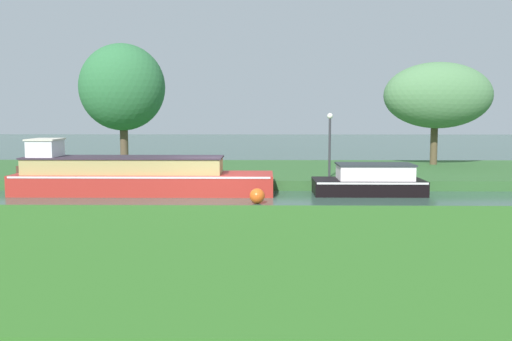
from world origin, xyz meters
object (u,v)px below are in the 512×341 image
object	(u,v)px
red_barge	(135,176)
willow_tree_left	(122,87)
lamp_post	(330,137)
mooring_post_near	(19,173)
mooring_post_far	(65,173)
black_narrowboat	(370,181)
willow_tree_centre	(438,96)
channel_buoy	(257,196)

from	to	relation	value
red_barge	willow_tree_left	bearing A→B (deg)	106.64
lamp_post	mooring_post_near	size ratio (longest dim) A/B	4.93
red_barge	mooring_post_far	world-z (taller)	red_barge
black_narrowboat	mooring_post_near	xyz separation A→B (m)	(-14.06, 1.24, 0.18)
willow_tree_left	lamp_post	xyz separation A→B (m)	(10.04, -5.56, -2.27)
willow_tree_centre	lamp_post	size ratio (longest dim) A/B	2.06
willow_tree_left	mooring_post_near	world-z (taller)	willow_tree_left
mooring_post_near	lamp_post	bearing A→B (deg)	4.33
red_barge	mooring_post_far	distance (m)	3.37
willow_tree_left	mooring_post_far	world-z (taller)	willow_tree_left
willow_tree_centre	channel_buoy	bearing A→B (deg)	-132.01
red_barge	black_narrowboat	bearing A→B (deg)	0.00
willow_tree_left	willow_tree_centre	world-z (taller)	willow_tree_left
willow_tree_centre	mooring_post_far	distance (m)	18.46
willow_tree_left	lamp_post	bearing A→B (deg)	-29.00
lamp_post	mooring_post_near	world-z (taller)	lamp_post
lamp_post	channel_buoy	world-z (taller)	lamp_post
willow_tree_left	black_narrowboat	bearing A→B (deg)	-34.37
mooring_post_near	channel_buoy	size ratio (longest dim) A/B	1.04
black_narrowboat	mooring_post_far	size ratio (longest dim) A/B	7.44
mooring_post_near	willow_tree_left	bearing A→B (deg)	67.46
willow_tree_left	channel_buoy	size ratio (longest dim) A/B	11.86
mooring_post_near	mooring_post_far	bearing A→B (deg)	0.00
lamp_post	channel_buoy	xyz separation A→B (m)	(-2.98, -4.56, -1.85)
red_barge	willow_tree_centre	world-z (taller)	willow_tree_centre
red_barge	willow_tree_left	world-z (taller)	willow_tree_left
willow_tree_left	channel_buoy	world-z (taller)	willow_tree_left
mooring_post_near	red_barge	bearing A→B (deg)	-13.80
mooring_post_near	mooring_post_far	distance (m)	1.90
willow_tree_centre	mooring_post_near	bearing A→B (deg)	-160.99
channel_buoy	lamp_post	bearing A→B (deg)	56.84
channel_buoy	red_barge	bearing A→B (deg)	153.51
black_narrowboat	lamp_post	size ratio (longest dim) A/B	1.55
black_narrowboat	lamp_post	distance (m)	3.03
black_narrowboat	willow_tree_left	bearing A→B (deg)	145.63
willow_tree_left	willow_tree_centre	size ratio (longest dim) A/B	1.12
red_barge	mooring_post_near	world-z (taller)	red_barge
mooring_post_near	black_narrowboat	bearing A→B (deg)	-5.02
black_narrowboat	willow_tree_centre	distance (m)	9.74
mooring_post_far	black_narrowboat	bearing A→B (deg)	-5.80
red_barge	channel_buoy	bearing A→B (deg)	-26.49
black_narrowboat	mooring_post_near	size ratio (longest dim) A/B	7.67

